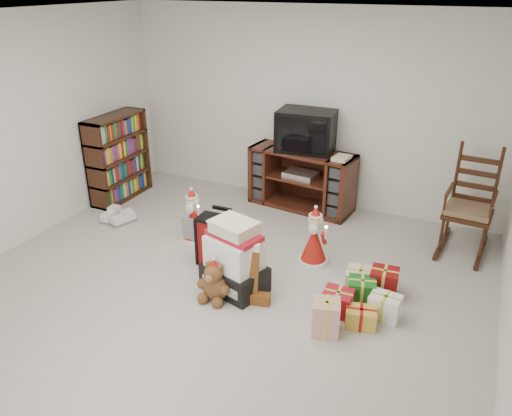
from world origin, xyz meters
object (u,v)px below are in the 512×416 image
Objects in this scene: bookshelf at (118,159)px; gift_cluster at (360,299)px; tv_stand at (302,179)px; mrs_claus_figurine at (193,220)px; gift_pile at (235,261)px; santa_figurine at (314,242)px; teddy_bear at (215,283)px; crt_television at (306,131)px; rocking_chair at (468,214)px; red_suitcase at (219,241)px; sneaker_pair at (117,217)px.

gift_cluster is at bearing -17.61° from bookshelf.
mrs_claus_figurine is (-0.80, -1.39, -0.14)m from tv_stand.
gift_pile reaches higher than santa_figurine.
bookshelf is 2.95× the size of teddy_bear.
crt_television is (0.82, 1.43, 0.79)m from mrs_claus_figurine.
rocking_chair reaches higher than tv_stand.
mrs_claus_figurine is at bearing 158.22° from gift_pile.
tv_stand is 2.23× the size of red_suitcase.
tv_stand reaches higher than santa_figurine.
gift_cluster is (1.28, 0.41, -0.05)m from teddy_bear.
rocking_chair is 3.06m from mrs_claus_figurine.
bookshelf is 1.59× the size of gift_pile.
gift_cluster is at bearing -61.96° from crt_television.
teddy_bear is 1.20m from santa_figurine.
mrs_claus_figurine is (-0.91, 0.71, -0.07)m from gift_pile.
rocking_chair is at bearing -0.84° from tv_stand.
tv_stand is 2.10m from gift_pile.
bookshelf is 1.14× the size of gift_cluster.
gift_cluster is at bearing -4.03° from sneaker_pair.
gift_cluster is 2.49m from crt_television.
gift_cluster is (3.64, -1.16, -0.44)m from bookshelf.
crt_television is at bearing 79.56° from red_suitcase.
crt_television is (-2.02, 0.30, 0.62)m from rocking_chair.
tv_stand is at bearing 80.09° from red_suitcase.
mrs_claus_figurine is at bearing 166.18° from gift_cluster.
teddy_bear is at bearing -95.39° from crt_television.
crt_television reaches higher than santa_figurine.
red_suitcase is 1.57m from gift_cluster.
gift_pile is at bearing -122.72° from santa_figurine.
gift_pile is 1.15m from mrs_claus_figurine.
mrs_claus_figurine is 1.83m from crt_television.
crt_television reaches higher than mrs_claus_figurine.
tv_stand is 1.15× the size of rocking_chair.
rocking_chair is at bearing 59.64° from gift_pile.
red_suitcase is at bearing -7.02° from sneaker_pair.
teddy_bear is 0.53× the size of crt_television.
bookshelf is at bearing 157.54° from mrs_claus_figurine.
rocking_chair is at bearing 6.27° from bookshelf.
gift_pile reaches higher than red_suitcase.
gift_pile is 1.11× the size of santa_figurine.
gift_pile is 0.71× the size of gift_cluster.
crt_television is (-0.60, 1.32, 0.78)m from santa_figurine.
santa_figurine reaches higher than teddy_bear.
bookshelf is 1.81× the size of mrs_claus_figurine.
bookshelf is at bearing 129.02° from sneaker_pair.
gift_pile is at bearing -132.13° from rocking_chair.
crt_television is (-1.27, 1.94, 0.92)m from gift_cluster.
teddy_bear is at bearing -130.20° from rocking_chair.
rocking_chair is 3.12× the size of teddy_bear.
teddy_bear is 1.34m from gift_cluster.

